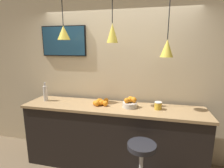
{
  "coord_description": "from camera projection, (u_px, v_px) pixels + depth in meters",
  "views": [
    {
      "loc": [
        0.58,
        -1.8,
        1.92
      ],
      "look_at": [
        0.0,
        0.68,
        1.37
      ],
      "focal_mm": 28.0,
      "sensor_mm": 36.0,
      "label": 1
    }
  ],
  "objects": [
    {
      "name": "pendant_lamp_left",
      "position": [
        64.0,
        33.0,
        2.64
      ],
      "size": [
        0.19,
        0.19,
        0.78
      ],
      "color": "black"
    },
    {
      "name": "fruit_bowl",
      "position": [
        130.0,
        103.0,
        2.63
      ],
      "size": [
        0.22,
        0.22,
        0.16
      ],
      "color": "beige",
      "rests_on": "service_counter"
    },
    {
      "name": "back_wall",
      "position": [
        117.0,
        75.0,
        2.98
      ],
      "size": [
        8.0,
        0.06,
        2.9
      ],
      "color": "beige",
      "rests_on": "ground_plane"
    },
    {
      "name": "bar_stool",
      "position": [
        141.0,
        162.0,
        2.16
      ],
      "size": [
        0.38,
        0.38,
        0.77
      ],
      "color": "#B7B7BC",
      "rests_on": "ground_plane"
    },
    {
      "name": "spread_jar",
      "position": [
        158.0,
        106.0,
        2.54
      ],
      "size": [
        0.11,
        0.11,
        0.11
      ],
      "color": "gold",
      "rests_on": "service_counter"
    },
    {
      "name": "pendant_lamp_right",
      "position": [
        167.0,
        48.0,
        2.35
      ],
      "size": [
        0.18,
        0.18,
        1.02
      ],
      "color": "black"
    },
    {
      "name": "service_counter",
      "position": [
        112.0,
        136.0,
        2.79
      ],
      "size": [
        2.79,
        0.59,
        1.02
      ],
      "color": "black",
      "rests_on": "ground_plane"
    },
    {
      "name": "mounted_tv",
      "position": [
        64.0,
        41.0,
        3.02
      ],
      "size": [
        0.81,
        0.04,
        0.51
      ],
      "color": "black"
    },
    {
      "name": "juice_bottle",
      "position": [
        45.0,
        93.0,
        2.93
      ],
      "size": [
        0.07,
        0.07,
        0.32
      ],
      "color": "silver",
      "rests_on": "service_counter"
    },
    {
      "name": "pendant_lamp_middle",
      "position": [
        112.0,
        33.0,
        2.48
      ],
      "size": [
        0.17,
        0.17,
        0.83
      ],
      "color": "black"
    },
    {
      "name": "orange_pile",
      "position": [
        101.0,
        102.0,
        2.75
      ],
      "size": [
        0.24,
        0.27,
        0.09
      ],
      "color": "orange",
      "rests_on": "service_counter"
    }
  ]
}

